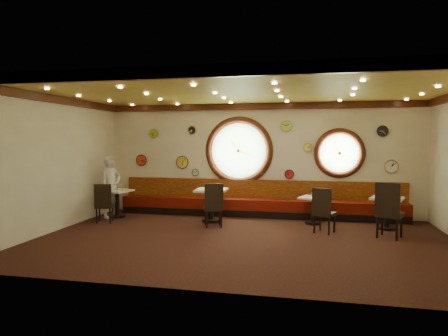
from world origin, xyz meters
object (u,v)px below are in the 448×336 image
chair_d (389,207)px  waiter (111,187)px  condiment_b_salt (209,187)px  condiment_c_pepper (315,195)px  table_d (387,209)px  condiment_d_bottle (389,193)px  condiment_c_salt (312,194)px  condiment_d_salt (383,195)px  condiment_a_bottle (122,187)px  table_a (117,200)px  chair_a (104,201)px  chair_c (323,207)px  condiment_a_pepper (117,188)px  condiment_b_pepper (212,187)px  condiment_b_bottle (218,186)px  table_b (211,201)px  condiment_d_pepper (387,195)px  condiment_c_bottle (315,194)px  table_c (313,207)px  chair_b (214,202)px  condiment_a_salt (116,188)px

chair_d → waiter: 7.16m
condiment_b_salt → condiment_c_pepper: condiment_b_salt is taller
table_d → condiment_d_bottle: 0.40m
condiment_c_pepper → waiter: (-5.54, -0.26, 0.11)m
condiment_c_salt → condiment_d_salt: bearing=-10.9°
table_d → condiment_d_salt: 0.35m
condiment_c_pepper → condiment_a_bottle: 5.27m
table_a → condiment_c_salt: size_ratio=8.24×
chair_a → condiment_c_pepper: chair_a is taller
waiter → condiment_d_salt: bearing=-63.6°
chair_c → condiment_a_pepper: chair_c is taller
condiment_b_salt → condiment_b_pepper: bearing=-53.3°
chair_d → condiment_b_bottle: (-4.08, 1.15, 0.23)m
condiment_a_pepper → condiment_d_bottle: size_ratio=0.54×
table_b → condiment_d_pepper: bearing=-0.1°
chair_d → condiment_c_bottle: chair_d is taller
condiment_c_salt → condiment_d_pepper: condiment_d_pepper is taller
condiment_a_pepper → table_c: bearing=2.5°
waiter → table_a: bearing=-41.9°
chair_a → condiment_d_salt: size_ratio=7.19×
chair_b → condiment_a_bottle: 2.92m
condiment_a_salt → condiment_c_salt: size_ratio=0.94×
table_c → condiment_b_bottle: size_ratio=5.61×
condiment_a_pepper → table_d: bearing=-0.3°
condiment_b_pepper → condiment_d_bottle: condiment_b_pepper is taller
chair_a → chair_b: (2.91, 0.09, 0.04)m
condiment_c_pepper → waiter: size_ratio=0.06×
condiment_c_salt → waiter: size_ratio=0.06×
chair_a → chair_c: chair_c is taller
condiment_a_bottle → condiment_c_bottle: 5.28m
condiment_d_salt → condiment_c_bottle: (-1.59, 0.34, -0.05)m
condiment_b_bottle → condiment_d_salt: bearing=-1.9°
chair_c → condiment_d_pepper: (1.54, 0.79, 0.22)m
chair_c → condiment_d_pepper: chair_c is taller
table_d → chair_c: (-1.53, -0.77, 0.12)m
chair_d → condiment_b_pepper: 4.30m
condiment_b_pepper → condiment_a_bottle: size_ratio=0.80×
chair_c → condiment_c_salt: 1.17m
condiment_a_salt → condiment_d_pepper: (7.16, -0.11, 0.01)m
table_b → condiment_b_bottle: 0.45m
table_a → condiment_d_pepper: 7.11m
table_d → condiment_c_pepper: (-1.70, 0.27, 0.26)m
condiment_c_bottle → waiter: bearing=-176.2°
condiment_c_pepper → condiment_d_pepper: bearing=-8.3°
condiment_a_salt → condiment_c_bottle: bearing=2.6°
condiment_a_pepper → condiment_c_pepper: size_ratio=0.87×
table_d → condiment_d_pepper: bearing=69.8°
chair_a → condiment_d_salt: bearing=-10.6°
chair_b → chair_a: bearing=163.0°
condiment_b_salt → condiment_b_pepper: size_ratio=0.93×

